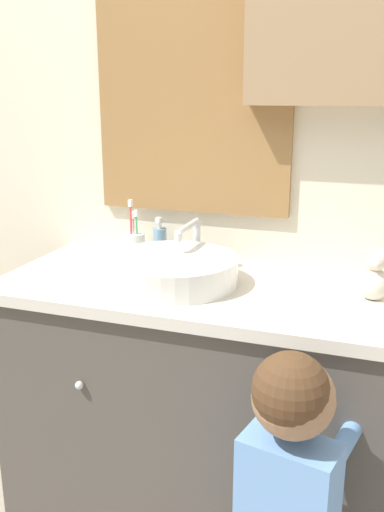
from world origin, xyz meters
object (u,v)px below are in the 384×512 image
object	(u,v)px
sink_basin	(174,269)
toothbrush_holder	(134,244)
teddy_bear	(375,275)
child_figure	(288,499)
soap_dispenser	(160,242)

from	to	relation	value
sink_basin	toothbrush_holder	distance (m)	0.30
sink_basin	teddy_bear	size ratio (longest dim) A/B	2.93
sink_basin	child_figure	bearing A→B (deg)	-44.71
toothbrush_holder	child_figure	size ratio (longest dim) A/B	0.22
sink_basin	toothbrush_holder	world-z (taller)	toothbrush_holder
soap_dispenser	teddy_bear	distance (m)	0.72
toothbrush_holder	soap_dispenser	distance (m)	0.09
child_figure	teddy_bear	size ratio (longest dim) A/B	6.21
sink_basin	soap_dispenser	size ratio (longest dim) A/B	3.03
toothbrush_holder	child_figure	distance (m)	0.97
soap_dispenser	child_figure	size ratio (longest dim) A/B	0.16
sink_basin	soap_dispenser	distance (m)	0.26
sink_basin	teddy_bear	xyz separation A→B (m)	(0.56, 0.05, 0.03)
soap_dispenser	child_figure	world-z (taller)	soap_dispenser
child_figure	teddy_bear	xyz separation A→B (m)	(0.13, 0.48, 0.38)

